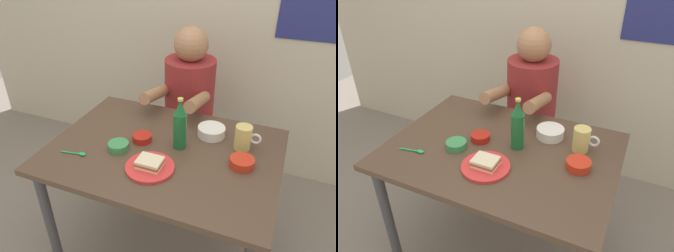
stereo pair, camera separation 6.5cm
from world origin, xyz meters
TOP-DOWN VIEW (x-y plane):
  - ground_plane at (0.00, 0.00)m, footprint 6.00×6.00m
  - dining_table at (0.00, 0.00)m, footprint 1.10×0.80m
  - stool at (-0.09, 0.63)m, footprint 0.34×0.34m
  - person_seated at (-0.09, 0.62)m, footprint 0.33×0.56m
  - plate_orange at (0.00, -0.16)m, footprint 0.22×0.22m
  - sandwich at (0.00, -0.16)m, footprint 0.11×0.09m
  - beer_mug at (0.35, 0.15)m, footprint 0.13×0.08m
  - beer_bottle at (0.06, 0.04)m, footprint 0.06×0.06m
  - sambal_bowl_red at (-0.13, 0.02)m, footprint 0.10×0.10m
  - dip_bowl_green at (-0.20, -0.09)m, footprint 0.10×0.10m
  - rice_bowl_white at (0.18, 0.20)m, footprint 0.14×0.14m
  - sauce_bowl_chili at (0.37, 0.01)m, footprint 0.11×0.11m
  - spoon at (-0.36, -0.20)m, footprint 0.13×0.03m

SIDE VIEW (x-z plane):
  - ground_plane at x=0.00m, z-range 0.00..0.00m
  - stool at x=-0.09m, z-range 0.12..0.57m
  - dining_table at x=0.00m, z-range 0.28..1.02m
  - spoon at x=-0.36m, z-range 0.74..0.75m
  - plate_orange at x=0.00m, z-range 0.74..0.75m
  - sambal_bowl_red at x=-0.13m, z-range 0.74..0.78m
  - dip_bowl_green at x=-0.20m, z-range 0.74..0.78m
  - sauce_bowl_chili at x=0.37m, z-range 0.74..0.78m
  - person_seated at x=-0.09m, z-range 0.41..1.13m
  - rice_bowl_white at x=0.18m, z-range 0.74..0.79m
  - sandwich at x=0.00m, z-range 0.75..0.79m
  - beer_mug at x=0.35m, z-range 0.74..0.86m
  - beer_bottle at x=0.06m, z-range 0.73..0.99m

